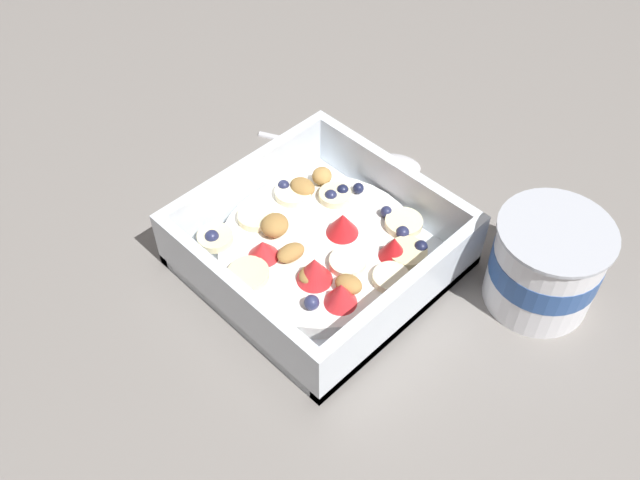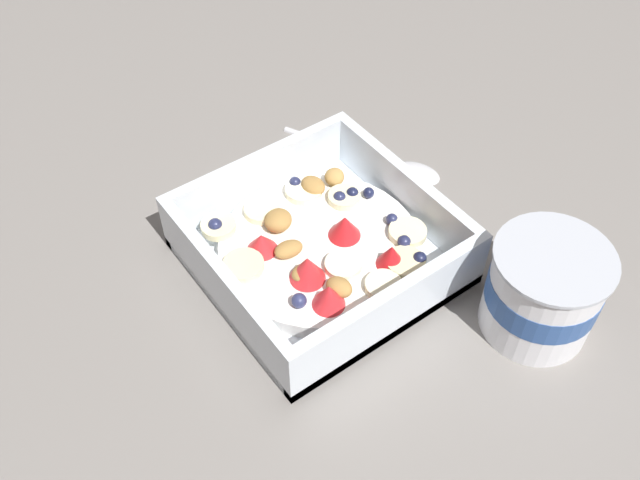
{
  "view_description": "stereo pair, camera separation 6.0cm",
  "coord_description": "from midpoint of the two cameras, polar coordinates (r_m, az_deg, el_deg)",
  "views": [
    {
      "loc": [
        0.27,
        0.29,
        0.48
      ],
      "look_at": [
        -0.01,
        0.01,
        0.03
      ],
      "focal_mm": 39.39,
      "sensor_mm": 36.0,
      "label": 1
    },
    {
      "loc": [
        0.23,
        0.33,
        0.48
      ],
      "look_at": [
        -0.01,
        0.01,
        0.03
      ],
      "focal_mm": 39.39,
      "sensor_mm": 36.0,
      "label": 2
    }
  ],
  "objects": [
    {
      "name": "ground_plane",
      "position": [
        0.62,
        -3.75,
        -2.12
      ],
      "size": [
        2.4,
        2.4,
        0.0
      ],
      "primitive_type": "plane",
      "color": "gray"
    },
    {
      "name": "fruit_bowl",
      "position": [
        0.6,
        -2.8,
        -0.85
      ],
      "size": [
        0.2,
        0.2,
        0.06
      ],
      "color": "white",
      "rests_on": "ground"
    },
    {
      "name": "spoon",
      "position": [
        0.71,
        1.83,
        6.7
      ],
      "size": [
        0.09,
        0.16,
        0.01
      ],
      "color": "silver",
      "rests_on": "ground"
    },
    {
      "name": "yogurt_cup",
      "position": [
        0.58,
        15.11,
        -2.08
      ],
      "size": [
        0.09,
        0.09,
        0.08
      ],
      "color": "white",
      "rests_on": "ground"
    }
  ]
}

